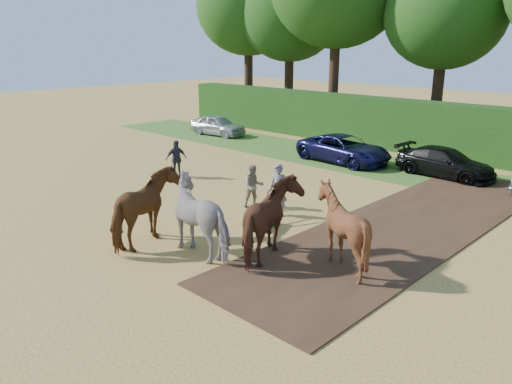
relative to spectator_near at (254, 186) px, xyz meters
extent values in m
plane|color=gold|center=(3.90, -4.63, -0.84)|extent=(120.00, 120.00, 0.00)
cube|color=#472D1C|center=(5.40, 2.37, -0.82)|extent=(4.50, 17.00, 0.05)
cube|color=#38601E|center=(3.90, 9.37, -0.83)|extent=(50.00, 5.00, 0.03)
cube|color=#14380F|center=(3.90, 13.87, 0.66)|extent=(46.00, 1.60, 3.00)
imported|color=#AEA389|center=(0.00, 0.00, 0.00)|extent=(0.97, 1.03, 1.69)
imported|color=#262B33|center=(-5.87, 0.71, 0.04)|extent=(0.69, 1.12, 1.78)
imported|color=brown|center=(0.21, -5.06, 0.34)|extent=(2.29, 3.08, 2.37)
imported|color=#B8ADA5|center=(2.01, -4.10, 0.34)|extent=(2.96, 2.78, 2.37)
imported|color=#5E2B1D|center=(3.80, -3.14, 0.34)|extent=(2.29, 3.08, 2.37)
imported|color=#5A2E16|center=(5.60, -2.17, 0.34)|extent=(2.61, 2.74, 2.38)
cube|color=black|center=(1.93, -1.36, -0.65)|extent=(0.77, 1.09, 0.40)
cube|color=brown|center=(2.20, -1.98, -0.45)|extent=(0.73, 1.50, 0.11)
cylinder|color=brown|center=(1.46, -0.89, -0.22)|extent=(0.66, 1.02, 0.83)
cylinder|color=brown|center=(1.91, -0.69, -0.22)|extent=(0.37, 1.13, 0.83)
imported|color=#979890|center=(1.39, -0.12, 0.15)|extent=(0.85, 0.72, 1.98)
imported|color=#B4B5BB|center=(-12.84, 9.55, -0.14)|extent=(4.31, 2.16, 1.41)
imported|color=#141540|center=(-1.86, 8.82, -0.11)|extent=(5.43, 2.80, 1.46)
imported|color=black|center=(3.34, 9.73, -0.15)|extent=(4.84, 2.18, 1.38)
cylinder|color=#382616|center=(-17.10, 16.87, 2.08)|extent=(0.70, 0.70, 5.85)
ellipsoid|color=#163F11|center=(-17.10, 16.87, 8.16)|extent=(8.40, 8.40, 7.73)
cylinder|color=#382616|center=(-13.10, 17.37, 1.86)|extent=(0.70, 0.70, 5.40)
ellipsoid|color=#163F11|center=(-13.10, 17.37, 7.48)|extent=(7.80, 7.80, 7.18)
cylinder|color=#382616|center=(-8.10, 16.37, 2.42)|extent=(0.70, 0.70, 6.53)
cylinder|color=#382616|center=(-1.10, 17.87, 1.74)|extent=(0.70, 0.70, 5.17)
ellipsoid|color=#163F11|center=(-1.10, 17.87, 7.11)|extent=(7.40, 7.40, 6.81)
camera|label=1|loc=(13.04, -13.31, 5.37)|focal=35.00mm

